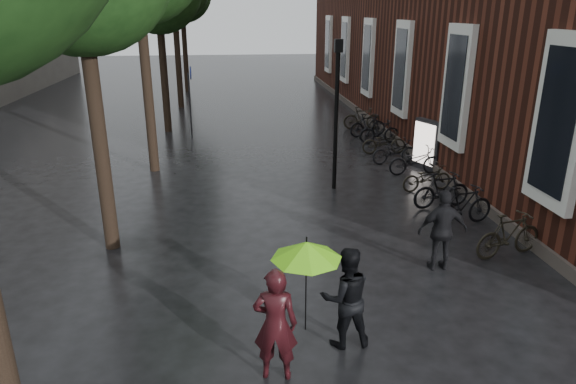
{
  "coord_description": "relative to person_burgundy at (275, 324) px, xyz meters",
  "views": [
    {
      "loc": [
        -1.32,
        -4.14,
        5.19
      ],
      "look_at": [
        -0.09,
        6.43,
        1.38
      ],
      "focal_mm": 32.0,
      "sensor_mm": 36.0,
      "label": 1
    }
  ],
  "objects": [
    {
      "name": "person_burgundy",
      "position": [
        0.0,
        0.0,
        0.0
      ],
      "size": [
        0.71,
        0.52,
        1.79
      ],
      "primitive_type": "imported",
      "rotation": [
        0.0,
        0.0,
        2.98
      ],
      "color": "black",
      "rests_on": "ground"
    },
    {
      "name": "person_black",
      "position": [
        1.19,
        0.67,
        -0.04
      ],
      "size": [
        0.86,
        0.69,
        1.72
      ],
      "primitive_type": "imported",
      "rotation": [
        0.0,
        0.0,
        3.19
      ],
      "color": "black",
      "rests_on": "ground"
    },
    {
      "name": "lime_umbrella",
      "position": [
        0.5,
        0.35,
        0.99
      ],
      "size": [
        1.06,
        1.06,
        1.57
      ],
      "rotation": [
        0.0,
        0.0,
        -0.32
      ],
      "color": "black",
      "rests_on": "ground"
    },
    {
      "name": "pedestrian_walking",
      "position": [
        3.75,
        2.97,
        -0.02
      ],
      "size": [
        1.04,
        0.47,
        1.75
      ],
      "primitive_type": "imported",
      "rotation": [
        0.0,
        0.0,
        3.1
      ],
      "color": "black",
      "rests_on": "ground"
    },
    {
      "name": "parked_bicycles",
      "position": [
        5.35,
        9.89,
        -0.41
      ],
      "size": [
        2.09,
        13.7,
        1.05
      ],
      "color": "black",
      "rests_on": "ground"
    },
    {
      "name": "ad_lightbox",
      "position": [
        6.09,
        9.9,
        -0.04
      ],
      "size": [
        0.26,
        1.13,
        1.7
      ],
      "rotation": [
        0.0,
        0.0,
        0.39
      ],
      "color": "black",
      "rests_on": "ground"
    },
    {
      "name": "lamp_post",
      "position": [
        2.57,
        8.3,
        1.78
      ],
      "size": [
        0.23,
        0.23,
        4.4
      ],
      "rotation": [
        0.0,
        0.0,
        0.38
      ],
      "color": "black",
      "rests_on": "ground"
    },
    {
      "name": "cycle_sign",
      "position": [
        -2.12,
        15.71,
        1.06
      ],
      "size": [
        0.16,
        0.54,
        2.95
      ],
      "rotation": [
        0.0,
        0.0,
        0.0
      ],
      "color": "#262628",
      "rests_on": "ground"
    }
  ]
}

